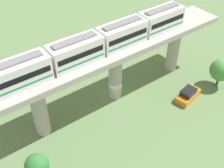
# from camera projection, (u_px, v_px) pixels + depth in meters

# --- Properties ---
(ground_plane) EXTENTS (120.00, 120.00, 0.00)m
(ground_plane) POSITION_uv_depth(u_px,v_px,m) (115.00, 96.00, 42.73)
(ground_plane) COLOR #5B7A4C
(viaduct) EXTENTS (5.20, 35.80, 8.55)m
(viaduct) POSITION_uv_depth(u_px,v_px,m) (115.00, 59.00, 38.51)
(viaduct) COLOR #A8A59E
(viaduct) RESTS_ON ground
(train) EXTENTS (2.64, 27.45, 3.24)m
(train) POSITION_uv_depth(u_px,v_px,m) (100.00, 43.00, 35.18)
(train) COLOR white
(train) RESTS_ON viaduct
(parked_car_orange) EXTENTS (2.57, 4.47, 1.76)m
(parked_car_orange) POSITION_uv_depth(u_px,v_px,m) (188.00, 95.00, 41.75)
(parked_car_orange) COLOR orange
(parked_car_orange) RESTS_ON ground
(tree_near_viaduct) EXTENTS (2.96, 2.96, 4.69)m
(tree_near_viaduct) POSITION_uv_depth(u_px,v_px,m) (1.00, 87.00, 39.35)
(tree_near_viaduct) COLOR brown
(tree_near_viaduct) RESTS_ON ground
(tree_mid_lot) EXTENTS (2.55, 2.55, 4.69)m
(tree_mid_lot) POSITION_uv_depth(u_px,v_px,m) (37.00, 166.00, 29.38)
(tree_mid_lot) COLOR brown
(tree_mid_lot) RESTS_ON ground
(tree_far_corner) EXTENTS (3.36, 3.36, 4.61)m
(tree_far_corner) POSITION_uv_depth(u_px,v_px,m) (221.00, 70.00, 42.77)
(tree_far_corner) COLOR brown
(tree_far_corner) RESTS_ON ground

